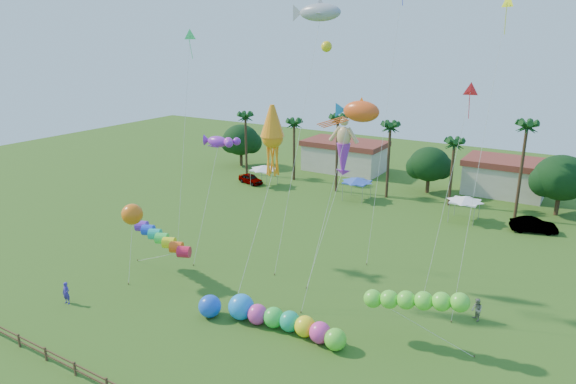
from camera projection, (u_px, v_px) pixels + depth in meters
The scene contains 21 objects.
ground at pixel (210, 357), 34.44m from camera, with size 160.00×160.00×0.00m, color #285116.
tree_line at pixel (447, 166), 67.26m from camera, with size 69.46×8.91×11.00m.
buildings_row at pixel (411, 167), 76.15m from camera, with size 35.00×7.00×4.00m.
tent_row at pixel (355, 181), 66.25m from camera, with size 31.00×4.00×0.60m.
car_a at pixel (251, 179), 74.71m from camera, with size 1.67×4.16×1.42m, color #4C4C54.
car_b at pixel (534, 225), 56.15m from camera, with size 1.68×4.82×1.59m, color #4C4C54.
spectator_a at pixel (66, 293), 41.08m from camera, with size 0.67×0.44×1.84m, color #3C2D9E.
spectator_b at pixel (477, 310), 38.61m from camera, with size 0.87×0.68×1.80m, color gray.
caterpillar_inflatable at pixel (281, 320), 37.35m from camera, with size 9.70×2.26×1.98m.
blue_ball at pixel (210, 306), 39.18m from camera, with size 1.75×1.75×1.75m, color blue.
rainbow_tube at pixel (168, 247), 44.24m from camera, with size 9.36×2.73×3.68m.
green_worm at pixel (373, 299), 35.88m from camera, with size 10.40×2.08×3.82m.
orange_ball_kite at pixel (132, 214), 43.53m from camera, with size 2.19×2.22×7.06m.
merman_kite at pixel (343, 151), 43.00m from camera, with size 2.28×4.65×13.80m.
fish_kite at pixel (361, 112), 39.14m from camera, with size 4.60×7.16×16.05m.
shark_kite at pixel (320, 12), 44.07m from camera, with size 5.43×7.31×23.53m.
squid_kite at pixel (272, 138), 40.06m from camera, with size 2.38×5.61×15.73m.
lobster_kite at pixel (218, 142), 47.37m from camera, with size 4.27×5.23×12.04m.
delta_kite_red at pixel (470, 93), 39.32m from camera, with size 2.16×3.39×17.29m.
delta_kite_yellow at pixel (506, 8), 34.42m from camera, with size 1.38×3.95×23.46m.
delta_kite_green at pixel (190, 40), 47.92m from camera, with size 1.21×3.72×21.29m.
Camera 1 is at (20.01, -22.57, 20.66)m, focal length 32.00 mm.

